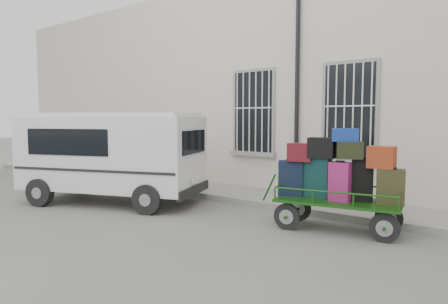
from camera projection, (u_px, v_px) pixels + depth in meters
ground at (193, 214)px, 8.63m from camera, size 80.00×80.00×0.00m
building at (307, 89)px, 12.74m from camera, size 24.00×5.15×6.00m
sidewalk at (250, 195)px, 10.37m from camera, size 24.00×1.70×0.15m
luggage_cart at (338, 180)px, 7.32m from camera, size 2.64×1.36×1.89m
van at (112, 151)px, 9.78m from camera, size 4.71×3.22×2.20m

